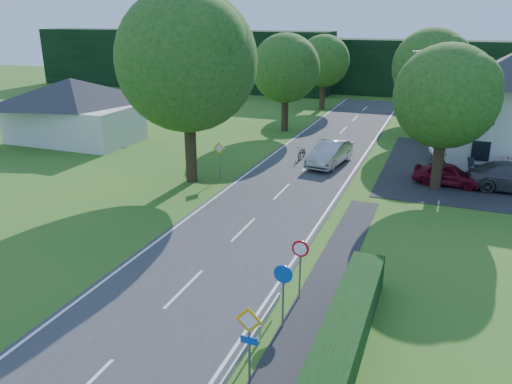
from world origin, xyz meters
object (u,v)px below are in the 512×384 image
at_px(motorcycle, 302,152).
at_px(streetlight, 437,109).
at_px(parked_car_silver_a, 469,150).
at_px(parasol, 507,169).
at_px(parked_car_red, 447,174).
at_px(moving_car, 330,153).

bearing_deg(motorcycle, streetlight, -9.55).
relative_size(streetlight, parked_car_silver_a, 1.53).
bearing_deg(parked_car_silver_a, parasol, -171.23).
xyz_separation_m(parked_car_red, parasol, (3.43, 1.89, 0.15)).
bearing_deg(parked_car_red, streetlight, 48.46).
xyz_separation_m(streetlight, motorcycle, (-8.93, 1.33, -3.92)).
xyz_separation_m(parked_car_red, parked_car_silver_a, (1.31, 6.14, 0.17)).
bearing_deg(parked_car_red, parked_car_silver_a, -6.89).
distance_m(parked_car_silver_a, parasol, 4.75).
relative_size(motorcycle, parked_car_red, 0.48).
bearing_deg(parked_car_red, moving_car, 82.79).
bearing_deg(moving_car, parked_car_silver_a, 34.22).
relative_size(moving_car, motorcycle, 2.62).
bearing_deg(parked_car_silver_a, parked_car_red, 150.25).
xyz_separation_m(moving_car, parasol, (11.21, 0.19, 0.01)).
relative_size(moving_car, parasol, 2.69).
bearing_deg(parasol, streetlight, -170.44).
xyz_separation_m(moving_car, parked_car_silver_a, (9.09, 4.44, 0.03)).
height_order(parked_car_red, parked_car_silver_a, parked_car_silver_a).
height_order(moving_car, parasol, parasol).
bearing_deg(parked_car_silver_a, motorcycle, 90.29).
distance_m(streetlight, motorcycle, 9.85).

